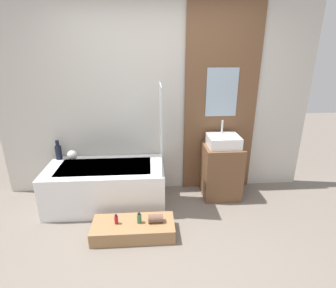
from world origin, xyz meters
name	(u,v)px	position (x,y,z in m)	size (l,w,h in m)	color
ground_plane	(163,268)	(0.00, 0.00, 0.00)	(12.00, 12.00, 0.00)	slate
wall_tiled_back	(156,100)	(0.00, 1.58, 1.30)	(4.20, 0.06, 2.60)	beige
wall_wood_accent	(221,99)	(0.86, 1.53, 1.30)	(0.98, 0.04, 2.60)	brown
bathtub	(107,185)	(-0.68, 1.15, 0.27)	(1.48, 0.75, 0.54)	white
glass_shower_screen	(161,129)	(0.04, 1.05, 1.05)	(0.01, 0.51, 1.03)	silver
wooden_step_bench	(133,229)	(-0.30, 0.49, 0.08)	(0.89, 0.38, 0.16)	#997047
vanity_cabinet	(221,171)	(0.86, 1.28, 0.36)	(0.49, 0.47, 0.73)	brown
sink	(223,141)	(0.86, 1.28, 0.80)	(0.41, 0.37, 0.32)	white
vase_tall_dark	(58,152)	(-1.32, 1.44, 0.65)	(0.08, 0.08, 0.26)	black
vase_round_light	(72,155)	(-1.14, 1.42, 0.60)	(0.13, 0.13, 0.13)	silver
bottle_soap_primary	(116,220)	(-0.48, 0.49, 0.21)	(0.04, 0.04, 0.11)	#B21928
bottle_soap_secondary	(139,218)	(-0.23, 0.49, 0.21)	(0.05, 0.05, 0.12)	#38704C
towel_roll	(156,218)	(-0.05, 0.49, 0.20)	(0.09, 0.09, 0.16)	brown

